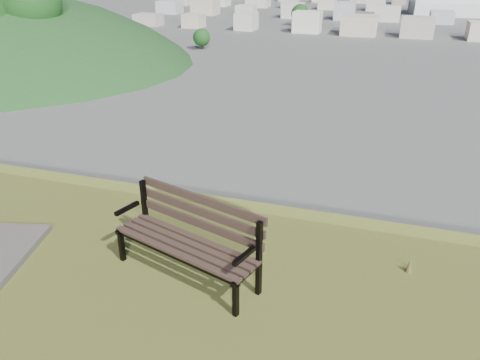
% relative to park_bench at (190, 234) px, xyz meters
% --- Properties ---
extents(park_bench, '(1.81, 1.05, 0.90)m').
position_rel_park_bench_xyz_m(park_bench, '(0.00, 0.00, 0.00)').
color(park_bench, '#402D25').
rests_on(park_bench, hilltop_mesa).
extents(arena, '(62.91, 32.09, 25.52)m').
position_rel_park_bench_xyz_m(arena, '(39.04, 286.45, -19.49)').
color(arena, silver).
rests_on(arena, ground).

